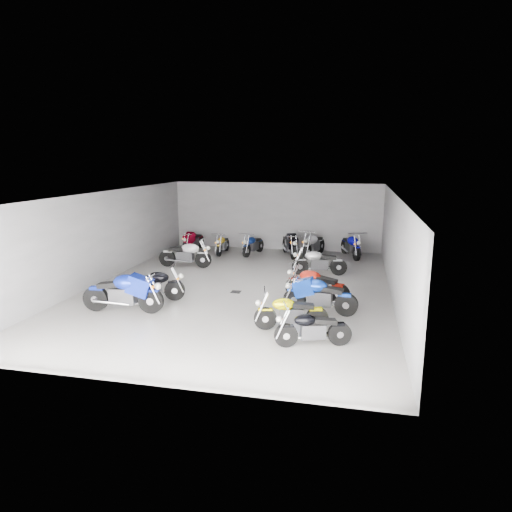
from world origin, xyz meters
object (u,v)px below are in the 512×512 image
(motorcycle_back_f, at_px, (351,246))
(motorcycle_left_b, at_px, (124,293))
(motorcycle_right_a, at_px, (312,328))
(motorcycle_right_c, at_px, (319,296))
(motorcycle_right_b, at_px, (290,312))
(drain_grate, at_px, (236,292))
(motorcycle_right_f, at_px, (319,262))
(motorcycle_back_e, at_px, (314,244))
(motorcycle_left_c, at_px, (152,285))
(motorcycle_right_d, at_px, (316,285))
(motorcycle_back_d, at_px, (290,244))
(motorcycle_left_f, at_px, (186,254))
(motorcycle_back_a, at_px, (193,241))
(motorcycle_back_b, at_px, (223,244))
(motorcycle_back_c, at_px, (253,245))

(motorcycle_back_f, bearing_deg, motorcycle_left_b, 34.77)
(motorcycle_right_a, distance_m, motorcycle_right_c, 2.40)
(motorcycle_right_b, relative_size, motorcycle_right_c, 0.89)
(drain_grate, xyz_separation_m, motorcycle_right_c, (2.86, -1.50, 0.51))
(motorcycle_right_f, bearing_deg, motorcycle_back_e, -1.02)
(motorcycle_left_c, distance_m, motorcycle_right_d, 5.08)
(motorcycle_left_c, height_order, motorcycle_back_d, motorcycle_back_d)
(motorcycle_left_f, height_order, motorcycle_right_a, motorcycle_left_f)
(motorcycle_right_d, bearing_deg, motorcycle_right_c, -152.05)
(motorcycle_left_f, distance_m, motorcycle_back_e, 5.84)
(motorcycle_back_e, bearing_deg, motorcycle_back_a, 16.54)
(motorcycle_left_b, bearing_deg, drain_grate, 130.03)
(motorcycle_right_d, relative_size, motorcycle_back_f, 0.97)
(motorcycle_back_b, bearing_deg, motorcycle_right_f, 145.72)
(drain_grate, height_order, motorcycle_left_f, motorcycle_left_f)
(motorcycle_right_d, bearing_deg, motorcycle_back_b, 56.45)
(motorcycle_back_a, height_order, motorcycle_back_b, motorcycle_back_a)
(motorcycle_right_b, relative_size, motorcycle_back_b, 1.02)
(motorcycle_right_c, height_order, motorcycle_back_b, motorcycle_right_c)
(motorcycle_left_c, xyz_separation_m, motorcycle_right_b, (4.53, -1.48, -0.04))
(motorcycle_right_a, xyz_separation_m, motorcycle_back_d, (-1.99, 9.92, 0.10))
(motorcycle_back_d, bearing_deg, motorcycle_right_a, 80.18)
(drain_grate, height_order, motorcycle_right_c, motorcycle_right_c)
(motorcycle_right_b, bearing_deg, motorcycle_back_d, -4.06)
(motorcycle_back_c, bearing_deg, drain_grate, 110.96)
(motorcycle_right_b, height_order, motorcycle_right_f, motorcycle_right_f)
(motorcycle_right_d, bearing_deg, motorcycle_back_c, 46.99)
(motorcycle_left_f, bearing_deg, motorcycle_right_a, 37.58)
(motorcycle_left_f, height_order, motorcycle_back_e, motorcycle_back_e)
(motorcycle_right_d, bearing_deg, drain_grate, 100.69)
(motorcycle_right_c, xyz_separation_m, motorcycle_back_c, (-3.63, 7.44, -0.05))
(drain_grate, height_order, motorcycle_right_b, motorcycle_right_b)
(motorcycle_right_b, distance_m, motorcycle_back_e, 9.17)
(motorcycle_left_c, xyz_separation_m, motorcycle_right_f, (4.77, 4.33, -0.00))
(motorcycle_left_c, relative_size, motorcycle_back_f, 0.96)
(drain_grate, height_order, motorcycle_back_b, motorcycle_back_b)
(motorcycle_left_b, height_order, motorcycle_right_f, motorcycle_left_b)
(drain_grate, xyz_separation_m, motorcycle_right_b, (2.24, -2.94, 0.46))
(motorcycle_right_a, height_order, motorcycle_right_f, motorcycle_right_f)
(drain_grate, height_order, motorcycle_back_f, motorcycle_back_f)
(motorcycle_left_b, height_order, motorcycle_back_d, motorcycle_left_b)
(motorcycle_back_d, relative_size, motorcycle_back_f, 1.03)
(motorcycle_left_c, height_order, motorcycle_left_f, motorcycle_left_f)
(motorcycle_left_c, height_order, motorcycle_back_e, motorcycle_back_e)
(motorcycle_right_c, xyz_separation_m, motorcycle_back_d, (-1.95, 7.52, 0.03))
(motorcycle_left_f, distance_m, motorcycle_right_b, 7.85)
(motorcycle_back_c, height_order, motorcycle_back_e, motorcycle_back_e)
(motorcycle_left_b, distance_m, motorcycle_right_c, 5.58)
(motorcycle_right_c, bearing_deg, motorcycle_back_e, 13.73)
(motorcycle_left_b, bearing_deg, motorcycle_right_b, 81.16)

